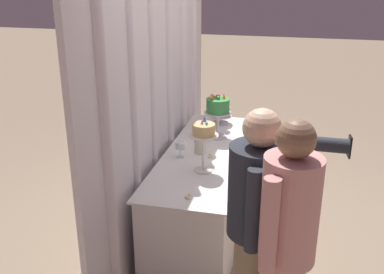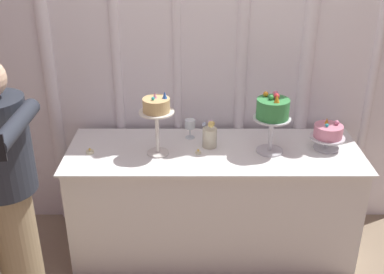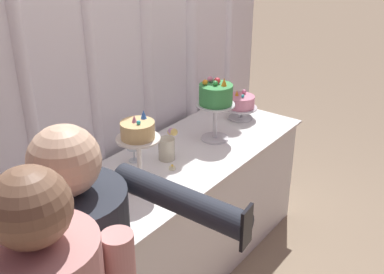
{
  "view_description": "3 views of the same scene",
  "coord_description": "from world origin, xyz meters",
  "px_view_note": "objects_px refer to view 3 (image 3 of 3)",
  "views": [
    {
      "loc": [
        -3.42,
        -0.61,
        2.26
      ],
      "look_at": [
        -0.02,
        0.22,
        0.91
      ],
      "focal_mm": 42.29,
      "sensor_mm": 36.0,
      "label": 1
    },
    {
      "loc": [
        -0.15,
        -2.65,
        2.19
      ],
      "look_at": [
        -0.14,
        0.04,
        0.91
      ],
      "focal_mm": 43.92,
      "sensor_mm": 36.0,
      "label": 2
    },
    {
      "loc": [
        -1.88,
        -1.41,
        2.08
      ],
      "look_at": [
        0.06,
        0.03,
        0.93
      ],
      "focal_mm": 43.94,
      "sensor_mm": 36.0,
      "label": 3
    }
  ],
  "objects_px": {
    "flower_vase": "(167,147)",
    "cake_display_center": "(216,98)",
    "cake_table": "(178,215)",
    "cake_display_rightmost": "(241,104)",
    "cake_display_leftmost": "(138,137)",
    "wine_glass": "(133,146)",
    "tealight_near_left": "(172,168)",
    "tealight_far_left": "(74,228)"
  },
  "relations": [
    {
      "from": "flower_vase",
      "to": "cake_display_center",
      "type": "bearing_deg",
      "value": -10.05
    },
    {
      "from": "cake_table",
      "to": "cake_display_rightmost",
      "type": "bearing_deg",
      "value": 1.76
    },
    {
      "from": "cake_display_leftmost",
      "to": "wine_glass",
      "type": "xyz_separation_m",
      "value": [
        0.21,
        0.24,
        -0.2
      ]
    },
    {
      "from": "cake_display_center",
      "to": "flower_vase",
      "type": "bearing_deg",
      "value": 169.95
    },
    {
      "from": "cake_display_leftmost",
      "to": "cake_display_rightmost",
      "type": "distance_m",
      "value": 1.13
    },
    {
      "from": "cake_table",
      "to": "cake_display_rightmost",
      "type": "relative_size",
      "value": 8.56
    },
    {
      "from": "cake_table",
      "to": "cake_display_rightmost",
      "type": "distance_m",
      "value": 0.9
    },
    {
      "from": "tealight_near_left",
      "to": "cake_table",
      "type": "bearing_deg",
      "value": 25.24
    },
    {
      "from": "cake_table",
      "to": "cake_display_center",
      "type": "xyz_separation_m",
      "value": [
        0.36,
        -0.02,
        0.67
      ]
    },
    {
      "from": "cake_display_rightmost",
      "to": "wine_glass",
      "type": "bearing_deg",
      "value": 169.52
    },
    {
      "from": "cake_display_rightmost",
      "to": "cake_table",
      "type": "bearing_deg",
      "value": -178.24
    },
    {
      "from": "wine_glass",
      "to": "cake_display_leftmost",
      "type": "bearing_deg",
      "value": -130.76
    },
    {
      "from": "cake_display_leftmost",
      "to": "tealight_near_left",
      "type": "bearing_deg",
      "value": 0.07
    },
    {
      "from": "wine_glass",
      "to": "tealight_near_left",
      "type": "bearing_deg",
      "value": -77.4
    },
    {
      "from": "cake_display_rightmost",
      "to": "tealight_far_left",
      "type": "relative_size",
      "value": 4.5
    },
    {
      "from": "tealight_near_left",
      "to": "tealight_far_left",
      "type": "bearing_deg",
      "value": 179.54
    },
    {
      "from": "cake_table",
      "to": "cake_display_center",
      "type": "relative_size",
      "value": 4.68
    },
    {
      "from": "cake_display_center",
      "to": "cake_display_rightmost",
      "type": "height_order",
      "value": "cake_display_center"
    },
    {
      "from": "cake_display_rightmost",
      "to": "flower_vase",
      "type": "height_order",
      "value": "flower_vase"
    },
    {
      "from": "cake_display_leftmost",
      "to": "tealight_near_left",
      "type": "xyz_separation_m",
      "value": [
        0.26,
        0.0,
        -0.29
      ]
    },
    {
      "from": "cake_display_rightmost",
      "to": "tealight_far_left",
      "type": "xyz_separation_m",
      "value": [
        -1.55,
        -0.07,
        -0.1
      ]
    },
    {
      "from": "cake_display_center",
      "to": "wine_glass",
      "type": "distance_m",
      "value": 0.59
    },
    {
      "from": "cake_table",
      "to": "tealight_near_left",
      "type": "relative_size",
      "value": 50.56
    },
    {
      "from": "cake_display_rightmost",
      "to": "tealight_near_left",
      "type": "relative_size",
      "value": 5.91
    },
    {
      "from": "cake_display_rightmost",
      "to": "wine_glass",
      "type": "xyz_separation_m",
      "value": [
        -0.9,
        0.17,
        -0.01
      ]
    },
    {
      "from": "wine_glass",
      "to": "tealight_near_left",
      "type": "relative_size",
      "value": 3.49
    },
    {
      "from": "flower_vase",
      "to": "tealight_near_left",
      "type": "xyz_separation_m",
      "value": [
        -0.08,
        -0.1,
        -0.07
      ]
    },
    {
      "from": "cake_display_center",
      "to": "tealight_near_left",
      "type": "height_order",
      "value": "cake_display_center"
    },
    {
      "from": "cake_display_center",
      "to": "cake_display_rightmost",
      "type": "distance_m",
      "value": 0.42
    },
    {
      "from": "cake_table",
      "to": "cake_display_leftmost",
      "type": "bearing_deg",
      "value": -172.21
    },
    {
      "from": "flower_vase",
      "to": "wine_glass",
      "type": "bearing_deg",
      "value": 132.92
    },
    {
      "from": "wine_glass",
      "to": "flower_vase",
      "type": "height_order",
      "value": "flower_vase"
    },
    {
      "from": "cake_display_leftmost",
      "to": "tealight_near_left",
      "type": "height_order",
      "value": "cake_display_leftmost"
    },
    {
      "from": "wine_glass",
      "to": "tealight_far_left",
      "type": "distance_m",
      "value": 0.7
    },
    {
      "from": "cake_display_rightmost",
      "to": "wine_glass",
      "type": "relative_size",
      "value": 1.69
    },
    {
      "from": "cake_display_leftmost",
      "to": "cake_display_rightmost",
      "type": "xyz_separation_m",
      "value": [
        1.11,
        0.07,
        -0.19
      ]
    },
    {
      "from": "tealight_far_left",
      "to": "tealight_near_left",
      "type": "distance_m",
      "value": 0.7
    },
    {
      "from": "wine_glass",
      "to": "tealight_far_left",
      "type": "xyz_separation_m",
      "value": [
        -0.65,
        -0.23,
        -0.09
      ]
    },
    {
      "from": "cake_display_center",
      "to": "flower_vase",
      "type": "height_order",
      "value": "cake_display_center"
    },
    {
      "from": "cake_table",
      "to": "wine_glass",
      "type": "relative_size",
      "value": 14.47
    },
    {
      "from": "tealight_far_left",
      "to": "tealight_near_left",
      "type": "height_order",
      "value": "tealight_far_left"
    },
    {
      "from": "cake_table",
      "to": "wine_glass",
      "type": "height_order",
      "value": "wine_glass"
    }
  ]
}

